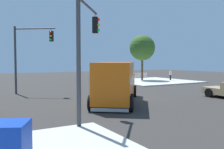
{
  "coord_description": "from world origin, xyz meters",
  "views": [
    {
      "loc": [
        11.91,
        17.55,
        3.15
      ],
      "look_at": [
        2.33,
        1.16,
        2.11
      ],
      "focal_mm": 40.46,
      "sensor_mm": 36.0,
      "label": 1
    }
  ],
  "objects_px": {
    "delivery_truck": "(116,82)",
    "shade_tree_near": "(142,48)",
    "pedestrian_near_corner": "(170,74)",
    "traffic_light_secondary": "(85,41)",
    "traffic_light_primary": "(27,50)"
  },
  "relations": [
    {
      "from": "pedestrian_near_corner",
      "to": "shade_tree_near",
      "type": "bearing_deg",
      "value": -34.22
    },
    {
      "from": "delivery_truck",
      "to": "pedestrian_near_corner",
      "type": "bearing_deg",
      "value": -143.54
    },
    {
      "from": "traffic_light_secondary",
      "to": "shade_tree_near",
      "type": "distance_m",
      "value": 27.34
    },
    {
      "from": "traffic_light_secondary",
      "to": "shade_tree_near",
      "type": "bearing_deg",
      "value": -133.09
    },
    {
      "from": "traffic_light_primary",
      "to": "pedestrian_near_corner",
      "type": "bearing_deg",
      "value": -168.28
    },
    {
      "from": "delivery_truck",
      "to": "traffic_light_secondary",
      "type": "relative_size",
      "value": 1.31
    },
    {
      "from": "traffic_light_secondary",
      "to": "shade_tree_near",
      "type": "xyz_separation_m",
      "value": [
        -18.66,
        -19.96,
        1.01
      ]
    },
    {
      "from": "delivery_truck",
      "to": "pedestrian_near_corner",
      "type": "height_order",
      "value": "delivery_truck"
    },
    {
      "from": "delivery_truck",
      "to": "traffic_light_secondary",
      "type": "distance_m",
      "value": 6.65
    },
    {
      "from": "delivery_truck",
      "to": "traffic_light_primary",
      "type": "height_order",
      "value": "traffic_light_primary"
    },
    {
      "from": "delivery_truck",
      "to": "shade_tree_near",
      "type": "relative_size",
      "value": 1.14
    },
    {
      "from": "traffic_light_secondary",
      "to": "shade_tree_near",
      "type": "relative_size",
      "value": 0.87
    },
    {
      "from": "traffic_light_primary",
      "to": "shade_tree_near",
      "type": "bearing_deg",
      "value": -159.29
    },
    {
      "from": "delivery_truck",
      "to": "pedestrian_near_corner",
      "type": "distance_m",
      "value": 22.24
    },
    {
      "from": "delivery_truck",
      "to": "traffic_light_primary",
      "type": "xyz_separation_m",
      "value": [
        4.57,
        -8.56,
        2.59
      ]
    }
  ]
}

